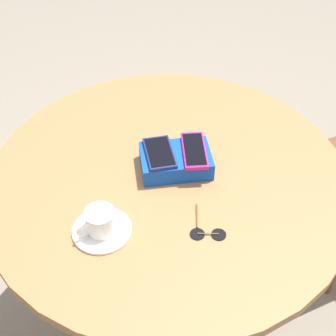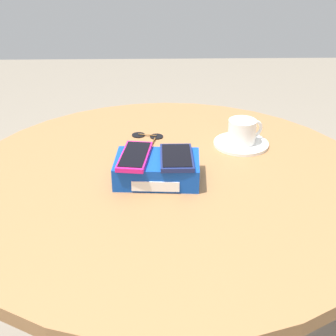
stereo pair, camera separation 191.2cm
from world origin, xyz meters
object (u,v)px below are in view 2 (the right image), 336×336
phone_navy (177,157)px  sunglasses (148,137)px  round_table (168,215)px  saucer (241,144)px  phone_magenta (135,156)px  phone_box (157,169)px  coffee_cup (243,131)px

phone_navy → sunglasses: (-0.07, 0.24, -0.06)m
round_table → saucer: (0.20, 0.17, 0.12)m
phone_magenta → phone_box: bearing=-3.1°
coffee_cup → sunglasses: 0.26m
phone_magenta → saucer: bearing=33.2°
phone_magenta → round_table: bearing=10.6°
phone_box → round_table: bearing=33.9°
phone_magenta → phone_navy: same height
sunglasses → phone_magenta: bearing=-96.1°
phone_box → coffee_cup: (0.23, 0.18, 0.01)m
round_table → phone_navy: (0.02, -0.02, 0.17)m
phone_box → phone_magenta: (-0.05, 0.00, 0.03)m
round_table → phone_navy: 0.17m
saucer → coffee_cup: bearing=23.4°
saucer → coffee_cup: 0.04m
sunglasses → phone_navy: bearing=-74.1°
coffee_cup → sunglasses: bearing=167.8°
round_table → sunglasses: sunglasses is taller
phone_box → phone_navy: bearing=-7.4°
saucer → sunglasses: size_ratio=1.18×
phone_box → phone_magenta: 0.06m
phone_navy → saucer: (0.18, 0.19, -0.05)m
coffee_cup → sunglasses: coffee_cup is taller
phone_magenta → coffee_cup: coffee_cup is taller
phone_navy → coffee_cup: bearing=46.0°
phone_magenta → phone_navy: (0.09, -0.01, -0.00)m
round_table → phone_box: phone_box is taller
round_table → sunglasses: size_ratio=8.11×
round_table → phone_box: bearing=-146.1°
round_table → saucer: size_ratio=6.88×
phone_magenta → sunglasses: phone_magenta is taller
round_table → phone_box: 0.14m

